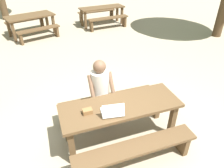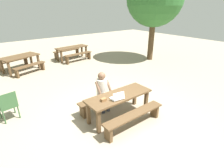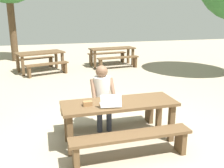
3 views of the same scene
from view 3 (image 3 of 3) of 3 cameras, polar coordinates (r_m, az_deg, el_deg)
The scene contains 13 objects.
ground_plane at distance 4.54m, azimuth 1.57°, elevation -12.61°, with size 30.00×30.00×0.00m, color tan.
picnic_table_front at distance 4.29m, azimuth 1.63°, elevation -5.49°, with size 1.92×0.68×0.72m.
bench_near at distance 3.88m, azimuth 4.36°, elevation -12.47°, with size 1.87×0.30×0.43m.
bench_far at distance 4.94m, azimuth -0.52°, elevation -6.03°, with size 1.87×0.30×0.43m.
laptop at distance 4.04m, azimuth -0.33°, elevation -4.34°, with size 0.36×0.31×0.22m.
small_pouch at distance 4.10m, azimuth -5.53°, elevation -4.36°, with size 0.14×0.09×0.07m.
person_seated at distance 4.74m, azimuth -2.20°, elevation -1.87°, with size 0.43×0.42×1.23m.
picnic_table_mid at distance 9.96m, azimuth -15.86°, elevation 6.27°, with size 1.88×1.33×0.75m.
bench_mid_south at distance 9.34m, azimuth -14.31°, elevation 3.83°, with size 1.55×0.76×0.43m.
bench_mid_north at distance 10.70m, azimuth -16.97°, elevation 5.08°, with size 1.55×0.76×0.43m.
picnic_table_rear at distance 10.69m, azimuth 0.06°, elevation 7.45°, with size 1.96×0.86×0.76m.
bench_rear_south at distance 10.17m, azimuth 1.40°, elevation 5.42°, with size 1.73×0.49×0.47m.
bench_rear_north at distance 11.31m, azimuth -1.14°, elevation 6.46°, with size 1.73×0.49×0.47m.
Camera 3 is at (-1.20, -3.82, 2.15)m, focal length 40.69 mm.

